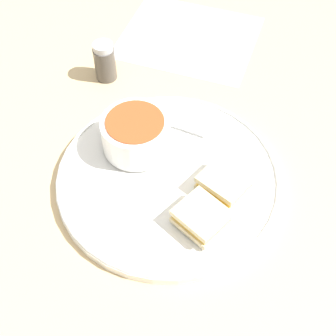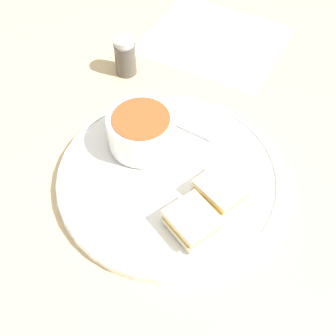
% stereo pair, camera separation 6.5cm
% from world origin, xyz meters
% --- Properties ---
extents(ground_plane, '(2.40, 2.40, 0.00)m').
position_xyz_m(ground_plane, '(0.00, 0.00, 0.00)').
color(ground_plane, '#D1B27F').
extents(plate, '(0.36, 0.36, 0.02)m').
position_xyz_m(plate, '(0.00, 0.00, 0.01)').
color(plate, white).
rests_on(plate, ground_plane).
extents(soup_bowl, '(0.11, 0.11, 0.06)m').
position_xyz_m(soup_bowl, '(-0.04, -0.07, 0.05)').
color(soup_bowl, white).
rests_on(soup_bowl, plate).
extents(spoon, '(0.03, 0.10, 0.01)m').
position_xyz_m(spoon, '(-0.10, -0.04, 0.02)').
color(spoon, silver).
rests_on(spoon, plate).
extents(sandwich_half_near, '(0.09, 0.09, 0.03)m').
position_xyz_m(sandwich_half_near, '(0.07, 0.07, 0.03)').
color(sandwich_half_near, beige).
rests_on(sandwich_half_near, plate).
extents(sandwich_half_far, '(0.09, 0.09, 0.03)m').
position_xyz_m(sandwich_half_far, '(0.00, 0.09, 0.03)').
color(sandwich_half_far, beige).
rests_on(sandwich_half_far, plate).
extents(salt_shaker, '(0.04, 0.04, 0.08)m').
position_xyz_m(salt_shaker, '(-0.20, -0.19, 0.04)').
color(salt_shaker, '#4C4742').
rests_on(salt_shaker, ground_plane).
extents(menu_sheet, '(0.24, 0.28, 0.00)m').
position_xyz_m(menu_sheet, '(-0.37, -0.07, 0.00)').
color(menu_sheet, white).
rests_on(menu_sheet, ground_plane).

